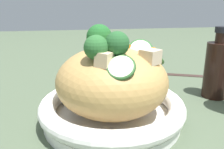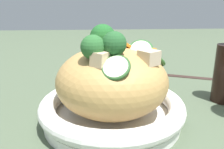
# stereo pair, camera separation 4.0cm
# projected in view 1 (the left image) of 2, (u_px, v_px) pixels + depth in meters

# --- Properties ---
(ground_plane) EXTENTS (3.00, 3.00, 0.00)m
(ground_plane) POSITION_uv_depth(u_px,v_px,m) (112.00, 121.00, 0.42)
(ground_plane) COLOR #46543E
(serving_bowl) EXTENTS (0.26, 0.26, 0.05)m
(serving_bowl) POSITION_uv_depth(u_px,v_px,m) (112.00, 109.00, 0.42)
(serving_bowl) COLOR white
(serving_bowl) RESTS_ON ground_plane
(noodle_heap) EXTENTS (0.19, 0.19, 0.12)m
(noodle_heap) POSITION_uv_depth(u_px,v_px,m) (112.00, 81.00, 0.40)
(noodle_heap) COLOR tan
(noodle_heap) RESTS_ON serving_bowl
(broccoli_florets) EXTENTS (0.15, 0.07, 0.06)m
(broccoli_florets) POSITION_uv_depth(u_px,v_px,m) (102.00, 41.00, 0.39)
(broccoli_florets) COLOR #A4B571
(broccoli_florets) RESTS_ON serving_bowl
(carrot_coins) EXTENTS (0.11, 0.09, 0.03)m
(carrot_coins) POSITION_uv_depth(u_px,v_px,m) (133.00, 50.00, 0.40)
(carrot_coins) COLOR orange
(carrot_coins) RESTS_ON serving_bowl
(zucchini_slices) EXTENTS (0.17, 0.12, 0.05)m
(zucchini_slices) POSITION_uv_depth(u_px,v_px,m) (138.00, 55.00, 0.39)
(zucchini_slices) COLOR beige
(zucchini_slices) RESTS_ON serving_bowl
(chicken_chunks) EXTENTS (0.06, 0.11, 0.03)m
(chicken_chunks) POSITION_uv_depth(u_px,v_px,m) (123.00, 55.00, 0.35)
(chicken_chunks) COLOR beige
(chicken_chunks) RESTS_ON serving_bowl
(soy_sauce_bottle) EXTENTS (0.05, 0.05, 0.16)m
(soy_sauce_bottle) POSITION_uv_depth(u_px,v_px,m) (217.00, 68.00, 0.51)
(soy_sauce_bottle) COLOR black
(soy_sauce_bottle) RESTS_ON ground_plane
(chopsticks_pair) EXTENTS (0.10, 0.21, 0.01)m
(chopsticks_pair) POSITION_uv_depth(u_px,v_px,m) (164.00, 73.00, 0.69)
(chopsticks_pair) COLOR black
(chopsticks_pair) RESTS_ON ground_plane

